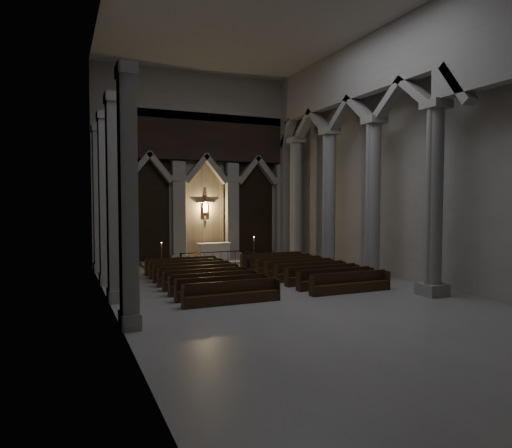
% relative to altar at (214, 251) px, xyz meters
% --- Properties ---
extents(room, '(24.00, 24.10, 12.00)m').
position_rel_altar_xyz_m(room, '(-0.36, -11.01, 6.91)').
color(room, '#989590').
rests_on(room, ground).
extents(sanctuary_wall, '(14.00, 0.77, 12.00)m').
position_rel_altar_xyz_m(sanctuary_wall, '(-0.36, 0.53, 5.93)').
color(sanctuary_wall, gray).
rests_on(sanctuary_wall, ground).
extents(right_arcade, '(1.00, 24.00, 12.00)m').
position_rel_altar_xyz_m(right_arcade, '(5.14, -9.68, 7.14)').
color(right_arcade, gray).
rests_on(right_arcade, ground).
extents(left_pilasters, '(0.60, 13.00, 8.03)m').
position_rel_altar_xyz_m(left_pilasters, '(-7.11, -7.51, 3.22)').
color(left_pilasters, gray).
rests_on(left_pilasters, ground).
extents(sanctuary_step, '(8.50, 2.60, 0.15)m').
position_rel_altar_xyz_m(sanctuary_step, '(-0.36, -0.41, -0.61)').
color(sanctuary_step, gray).
rests_on(sanctuary_step, ground).
extents(altar, '(2.11, 0.85, 1.07)m').
position_rel_altar_xyz_m(altar, '(0.00, 0.00, 0.00)').
color(altar, beige).
rests_on(altar, sanctuary_step).
extents(altar_rail, '(4.85, 0.09, 0.95)m').
position_rel_altar_xyz_m(altar_rail, '(-0.36, -2.34, -0.06)').
color(altar_rail, black).
rests_on(altar_rail, ground).
extents(candle_stand_left, '(0.26, 0.26, 1.57)m').
position_rel_altar_xyz_m(candle_stand_left, '(-3.75, -1.95, -0.26)').
color(candle_stand_left, olive).
rests_on(candle_stand_left, ground).
extents(candle_stand_right, '(0.28, 0.28, 1.63)m').
position_rel_altar_xyz_m(candle_stand_right, '(2.31, -1.16, -0.24)').
color(candle_stand_right, olive).
rests_on(candle_stand_right, ground).
extents(pews, '(9.29, 8.31, 0.87)m').
position_rel_altar_xyz_m(pews, '(-0.36, -7.73, -0.41)').
color(pews, black).
rests_on(pews, ground).
extents(worshipper, '(0.50, 0.41, 1.16)m').
position_rel_altar_xyz_m(worshipper, '(0.44, -4.83, -0.11)').
color(worshipper, black).
rests_on(worshipper, ground).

